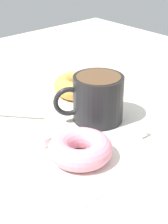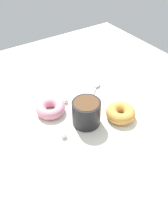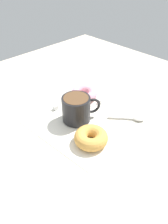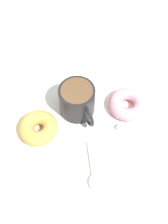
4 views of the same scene
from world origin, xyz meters
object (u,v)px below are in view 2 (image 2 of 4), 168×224
(spoon, at_px, (96,87))
(sugar_cube_extra, at_px, (63,135))
(donut_far, at_px, (51,108))
(coffee_cup, at_px, (86,112))
(sugar_cube, at_px, (66,100))
(donut_near_cup, at_px, (121,113))

(spoon, distance_m, sugar_cube_extra, 0.27)
(donut_far, distance_m, spoon, 0.21)
(coffee_cup, height_order, donut_far, coffee_cup)
(sugar_cube, xyz_separation_m, sugar_cube_extra, (-0.14, 0.09, -0.00))
(donut_far, height_order, sugar_cube, donut_far)
(coffee_cup, xyz_separation_m, sugar_cube, (0.12, 0.01, -0.04))
(donut_far, xyz_separation_m, spoon, (0.02, -0.21, -0.01))
(coffee_cup, height_order, donut_near_cup, coffee_cup)
(donut_far, xyz_separation_m, sugar_cube, (0.02, -0.07, -0.01))
(coffee_cup, distance_m, donut_near_cup, 0.12)
(sugar_cube, height_order, sugar_cube_extra, same)
(donut_near_cup, xyz_separation_m, donut_far, (0.15, 0.18, -0.00))
(coffee_cup, bearing_deg, sugar_cube_extra, 98.85)
(spoon, height_order, sugar_cube, sugar_cube)
(donut_far, bearing_deg, coffee_cup, -144.72)
(donut_near_cup, relative_size, spoon, 0.96)
(spoon, bearing_deg, donut_near_cup, 171.09)
(spoon, height_order, sugar_cube_extra, sugar_cube_extra)
(sugar_cube_extra, bearing_deg, donut_near_cup, -98.61)
(donut_far, xyz_separation_m, sugar_cube_extra, (-0.12, 0.02, -0.01))
(donut_near_cup, distance_m, sugar_cube_extra, 0.20)
(sugar_cube, distance_m, sugar_cube_extra, 0.17)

